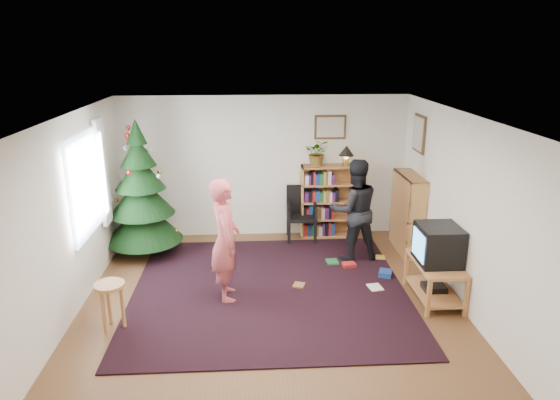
{
  "coord_description": "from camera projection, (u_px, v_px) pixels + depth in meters",
  "views": [
    {
      "loc": [
        -0.23,
        -6.03,
        3.34
      ],
      "look_at": [
        0.2,
        1.04,
        1.1
      ],
      "focal_mm": 32.0,
      "sensor_mm": 36.0,
      "label": 1
    }
  ],
  "objects": [
    {
      "name": "wall_left",
      "position": [
        70.0,
        217.0,
        6.24
      ],
      "size": [
        0.02,
        5.0,
        2.5
      ],
      "primitive_type": "cube",
      "color": "silver",
      "rests_on": "floor"
    },
    {
      "name": "table_lamp",
      "position": [
        346.0,
        152.0,
        8.61
      ],
      "size": [
        0.26,
        0.26,
        0.35
      ],
      "color": "#A57F33",
      "rests_on": "bookshelf_back"
    },
    {
      "name": "tv_stand",
      "position": [
        435.0,
        277.0,
        6.7
      ],
      "size": [
        0.55,
        0.98,
        0.55
      ],
      "color": "#B57F40",
      "rests_on": "floor"
    },
    {
      "name": "picture_back",
      "position": [
        330.0,
        127.0,
        8.59
      ],
      "size": [
        0.55,
        0.03,
        0.42
      ],
      "color": "#4C3319",
      "rests_on": "wall_back"
    },
    {
      "name": "rug",
      "position": [
        269.0,
        289.0,
        7.04
      ],
      "size": [
        3.8,
        3.6,
        0.02
      ],
      "primitive_type": "cube",
      "color": "black",
      "rests_on": "floor"
    },
    {
      "name": "bookshelf_back",
      "position": [
        328.0,
        200.0,
        8.85
      ],
      "size": [
        0.95,
        0.3,
        1.3
      ],
      "color": "#B57F40",
      "rests_on": "floor"
    },
    {
      "name": "person_standing",
      "position": [
        225.0,
        240.0,
        6.6
      ],
      "size": [
        0.48,
        0.66,
        1.69
      ],
      "primitive_type": "imported",
      "rotation": [
        0.0,
        0.0,
        1.7
      ],
      "color": "#AE4547",
      "rests_on": "rug"
    },
    {
      "name": "wall_back",
      "position": [
        264.0,
        167.0,
        8.76
      ],
      "size": [
        5.0,
        0.02,
        2.5
      ],
      "primitive_type": "cube",
      "color": "silver",
      "rests_on": "floor"
    },
    {
      "name": "christmas_tree",
      "position": [
        142.0,
        200.0,
        8.01
      ],
      "size": [
        1.23,
        1.23,
        2.24
      ],
      "rotation": [
        0.0,
        0.0,
        -0.04
      ],
      "color": "#3F2816",
      "rests_on": "rug"
    },
    {
      "name": "bookshelf_right",
      "position": [
        408.0,
        213.0,
        8.22
      ],
      "size": [
        0.3,
        0.95,
        1.3
      ],
      "rotation": [
        0.0,
        0.0,
        1.57
      ],
      "color": "#B57F40",
      "rests_on": "floor"
    },
    {
      "name": "picture_right",
      "position": [
        419.0,
        134.0,
        7.98
      ],
      "size": [
        0.03,
        0.5,
        0.6
      ],
      "color": "#4C3319",
      "rests_on": "wall_right"
    },
    {
      "name": "wall_front",
      "position": [
        282.0,
        315.0,
        4.0
      ],
      "size": [
        5.0,
        0.02,
        2.5
      ],
      "primitive_type": "cube",
      "color": "silver",
      "rests_on": "floor"
    },
    {
      "name": "window_pane",
      "position": [
        85.0,
        185.0,
        6.74
      ],
      "size": [
        0.04,
        1.2,
        1.4
      ],
      "primitive_type": "cube",
      "color": "silver",
      "rests_on": "wall_left"
    },
    {
      "name": "ceiling",
      "position": [
        269.0,
        116.0,
        6.01
      ],
      "size": [
        5.0,
        5.0,
        0.0
      ],
      "primitive_type": "plane",
      "rotation": [
        3.14,
        0.0,
        0.0
      ],
      "color": "white",
      "rests_on": "wall_back"
    },
    {
      "name": "person_by_chair",
      "position": [
        354.0,
        210.0,
        7.84
      ],
      "size": [
        0.87,
        0.71,
        1.65
      ],
      "primitive_type": "imported",
      "rotation": [
        0.0,
        0.0,
        3.26
      ],
      "color": "black",
      "rests_on": "rug"
    },
    {
      "name": "potted_plant",
      "position": [
        318.0,
        153.0,
        8.58
      ],
      "size": [
        0.47,
        0.42,
        0.46
      ],
      "primitive_type": "imported",
      "rotation": [
        0.0,
        0.0,
        -0.16
      ],
      "color": "gray",
      "rests_on": "bookshelf_back"
    },
    {
      "name": "floor_clutter",
      "position": [
        354.0,
        271.0,
        7.55
      ],
      "size": [
        1.61,
        1.23,
        0.08
      ],
      "color": "#A51E19",
      "rests_on": "rug"
    },
    {
      "name": "armchair",
      "position": [
        301.0,
        211.0,
        8.82
      ],
      "size": [
        0.53,
        0.53,
        0.94
      ],
      "rotation": [
        0.0,
        0.0,
        -0.04
      ],
      "color": "black",
      "rests_on": "rug"
    },
    {
      "name": "floor",
      "position": [
        270.0,
        301.0,
        6.76
      ],
      "size": [
        5.0,
        5.0,
        0.0
      ],
      "primitive_type": "plane",
      "color": "brown",
      "rests_on": "ground"
    },
    {
      "name": "wall_right",
      "position": [
        460.0,
        210.0,
        6.53
      ],
      "size": [
        0.02,
        5.0,
        2.5
      ],
      "primitive_type": "cube",
      "color": "silver",
      "rests_on": "floor"
    },
    {
      "name": "stool",
      "position": [
        110.0,
        294.0,
        5.96
      ],
      "size": [
        0.36,
        0.36,
        0.61
      ],
      "color": "#B57F40",
      "rests_on": "floor"
    },
    {
      "name": "crt_tv",
      "position": [
        438.0,
        244.0,
        6.56
      ],
      "size": [
        0.54,
        0.58,
        0.51
      ],
      "color": "black",
      "rests_on": "tv_stand"
    },
    {
      "name": "curtain",
      "position": [
        103.0,
        172.0,
        7.41
      ],
      "size": [
        0.06,
        0.35,
        1.6
      ],
      "primitive_type": "cube",
      "color": "silver",
      "rests_on": "wall_left"
    }
  ]
}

